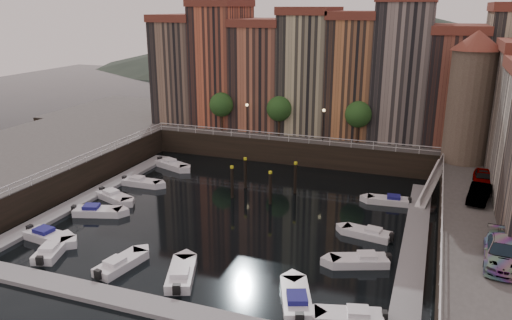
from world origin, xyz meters
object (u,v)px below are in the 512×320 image
at_px(boat_left_1, 97,211).
at_px(car_b, 479,194).
at_px(gangway, 432,181).
at_px(boat_left_0, 48,236).
at_px(car_c, 502,254).
at_px(car_a, 483,179).
at_px(mooring_pilings, 261,181).
at_px(boat_left_2, 114,197).
at_px(corner_tower, 471,96).

distance_m(boat_left_1, car_b, 34.63).
distance_m(gangway, boat_left_0, 36.97).
height_order(gangway, car_c, car_c).
xyz_separation_m(boat_left_1, car_a, (34.13, 12.32, 3.36)).
relative_size(mooring_pilings, boat_left_1, 1.27).
bearing_deg(car_c, boat_left_0, -171.98).
height_order(mooring_pilings, car_b, car_b).
bearing_deg(gangway, car_c, -76.24).
bearing_deg(mooring_pilings, car_a, 5.78).
bearing_deg(car_c, car_a, 94.62).
xyz_separation_m(boat_left_2, car_b, (34.28, 4.09, 3.35)).
xyz_separation_m(gangway, boat_left_0, (-30.14, -21.35, -1.54)).
xyz_separation_m(corner_tower, car_c, (1.70, -23.29, -6.40)).
relative_size(gangway, car_b, 1.93).
bearing_deg(mooring_pilings, boat_left_1, -141.86).
distance_m(gangway, car_b, 8.62).
height_order(boat_left_0, boat_left_1, boat_left_0).
distance_m(boat_left_0, car_a, 39.21).
bearing_deg(car_b, corner_tower, 104.54).
bearing_deg(mooring_pilings, boat_left_0, -129.59).
distance_m(boat_left_0, car_b, 36.81).
bearing_deg(corner_tower, boat_left_2, -154.22).
xyz_separation_m(boat_left_1, car_b, (33.56, 7.86, 3.35)).
bearing_deg(boat_left_1, mooring_pilings, 21.11).
height_order(mooring_pilings, car_c, car_c).
bearing_deg(gangway, car_b, -63.15).
bearing_deg(car_c, car_b, 97.83).
distance_m(corner_tower, mooring_pilings, 23.55).
bearing_deg(mooring_pilings, boat_left_2, -154.90).
height_order(boat_left_1, car_a, car_a).
bearing_deg(car_a, boat_left_1, -157.58).
height_order(car_a, car_c, car_c).
relative_size(gangway, car_a, 1.96).
bearing_deg(boat_left_2, car_a, 34.13).
height_order(boat_left_1, boat_left_2, boat_left_1).
bearing_deg(boat_left_1, corner_tower, 14.31).
distance_m(boat_left_2, car_b, 34.68).
xyz_separation_m(mooring_pilings, boat_left_2, (-13.68, -6.41, -1.29)).
relative_size(corner_tower, boat_left_2, 2.93).
height_order(corner_tower, boat_left_0, corner_tower).
distance_m(corner_tower, boat_left_1, 39.47).
relative_size(gangway, boat_left_1, 1.73).
xyz_separation_m(corner_tower, boat_left_0, (-33.04, -25.85, -9.82)).
distance_m(mooring_pilings, car_b, 20.83).
distance_m(gangway, car_a, 5.64).
relative_size(boat_left_1, car_c, 0.88).
height_order(gangway, car_b, car_b).
relative_size(mooring_pilings, car_b, 1.42).
height_order(boat_left_0, car_c, car_c).
height_order(boat_left_0, boat_left_2, boat_left_0).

